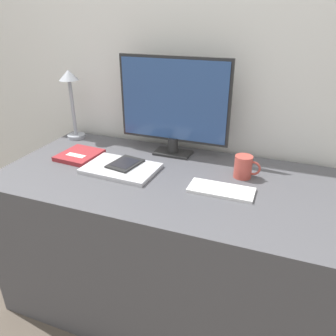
# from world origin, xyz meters

# --- Properties ---
(ground_plane) EXTENTS (10.00, 10.00, 0.00)m
(ground_plane) POSITION_xyz_m (0.00, 0.00, 0.00)
(ground_plane) COLOR brown
(wall_back) EXTENTS (3.60, 0.05, 2.40)m
(wall_back) POSITION_xyz_m (0.00, 0.58, 1.20)
(wall_back) COLOR silver
(wall_back) RESTS_ON ground_plane
(desk) EXTENTS (1.52, 0.75, 0.76)m
(desk) POSITION_xyz_m (0.00, 0.14, 0.38)
(desk) COLOR #4C4C51
(desk) RESTS_ON ground_plane
(monitor) EXTENTS (0.57, 0.11, 0.50)m
(monitor) POSITION_xyz_m (-0.05, 0.41, 1.02)
(monitor) COLOR #262626
(monitor) RESTS_ON desk
(keyboard) EXTENTS (0.27, 0.12, 0.01)m
(keyboard) POSITION_xyz_m (0.28, 0.10, 0.76)
(keyboard) COLOR silver
(keyboard) RESTS_ON desk
(laptop) EXTENTS (0.35, 0.24, 0.02)m
(laptop) POSITION_xyz_m (-0.21, 0.13, 0.77)
(laptop) COLOR #BCBCC1
(laptop) RESTS_ON desk
(ereader) EXTENTS (0.15, 0.18, 0.01)m
(ereader) POSITION_xyz_m (-0.20, 0.16, 0.78)
(ereader) COLOR black
(ereader) RESTS_ON laptop
(desk_lamp) EXTENTS (0.11, 0.11, 0.39)m
(desk_lamp) POSITION_xyz_m (-0.67, 0.43, 1.02)
(desk_lamp) COLOR #999EA8
(desk_lamp) RESTS_ON desk
(notebook) EXTENTS (0.20, 0.21, 0.02)m
(notebook) POSITION_xyz_m (-0.48, 0.19, 0.77)
(notebook) COLOR maroon
(notebook) RESTS_ON desk
(coffee_mug) EXTENTS (0.12, 0.08, 0.10)m
(coffee_mug) POSITION_xyz_m (0.34, 0.27, 0.81)
(coffee_mug) COLOR #B7473D
(coffee_mug) RESTS_ON desk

